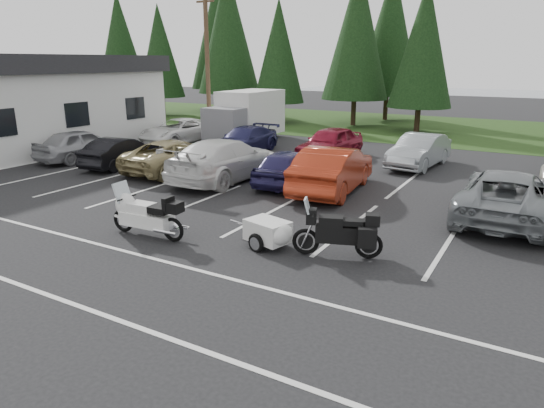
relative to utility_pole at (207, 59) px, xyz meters
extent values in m
plane|color=black|center=(10.00, -12.00, -4.70)|extent=(120.00, 120.00, 0.00)
cube|color=#1D3410|center=(10.00, 12.00, -4.69)|extent=(80.00, 16.00, 0.01)
cube|color=slate|center=(14.00, 43.00, -4.70)|extent=(70.00, 50.00, 0.02)
cylinder|color=#473321|center=(0.00, 0.00, -0.20)|extent=(0.26, 0.26, 9.00)
cube|color=#473321|center=(0.00, 0.00, 3.10)|extent=(1.20, 0.10, 0.10)
cube|color=silver|center=(10.00, -10.00, -4.69)|extent=(32.00, 16.00, 0.01)
cylinder|color=#332316|center=(-18.00, 10.50, -3.45)|extent=(0.36, 0.36, 2.50)
cone|color=black|center=(-18.00, 10.50, 1.54)|extent=(4.58, 4.58, 8.84)
cylinder|color=#332316|center=(-12.00, 9.20, -3.62)|extent=(0.36, 0.36, 2.16)
cone|color=black|center=(-12.00, 9.20, 0.70)|extent=(3.96, 3.96, 7.65)
cylinder|color=#332316|center=(-6.00, 10.80, -3.31)|extent=(0.36, 0.36, 2.78)
cone|color=black|center=(-6.00, 10.80, 2.26)|extent=(5.10, 5.10, 9.86)
cylinder|color=#332316|center=(-0.50, 9.40, -3.64)|extent=(0.36, 0.36, 2.11)
cone|color=black|center=(-0.50, 9.40, 0.58)|extent=(3.87, 3.87, 7.48)
cylinder|color=#332316|center=(5.00, 10.90, -3.39)|extent=(0.36, 0.36, 2.62)
cone|color=black|center=(5.00, 10.90, 1.84)|extent=(4.80, 4.80, 9.27)
cylinder|color=#332316|center=(10.00, 9.60, -3.57)|extent=(0.36, 0.36, 2.26)
cone|color=black|center=(10.00, 9.60, 0.94)|extent=(4.14, 4.14, 7.99)
cylinder|color=#332316|center=(-10.00, 15.00, -3.26)|extent=(0.36, 0.36, 2.88)
cone|color=black|center=(-10.00, 15.00, 2.50)|extent=(5.28, 5.28, 10.20)
cylinder|color=#332316|center=(6.00, 15.50, -3.34)|extent=(0.36, 0.36, 2.71)
cone|color=black|center=(6.00, 15.50, 2.08)|extent=(4.97, 4.97, 9.61)
imported|color=#9D9EA2|center=(-1.61, -8.05, -3.95)|extent=(2.05, 4.52, 1.50)
imported|color=black|center=(1.18, -8.19, -4.03)|extent=(1.79, 4.14, 1.33)
imported|color=#8E8052|center=(4.03, -7.78, -4.00)|extent=(2.46, 5.07, 1.39)
imported|color=silver|center=(6.78, -7.97, -3.87)|extent=(2.36, 5.74, 1.66)
imported|color=#201D48|center=(9.28, -7.34, -4.01)|extent=(2.01, 4.19, 1.38)
imported|color=#9D2A13|center=(11.19, -7.52, -3.86)|extent=(2.27, 5.22, 1.67)
imported|color=slate|center=(16.97, -7.91, -3.94)|extent=(2.51, 5.44, 1.51)
imported|color=white|center=(-0.82, -1.85, -4.00)|extent=(2.78, 5.21, 1.39)
imported|color=#1B1B45|center=(4.12, -2.49, -4.04)|extent=(1.96, 4.60, 1.32)
imported|color=maroon|center=(8.60, -1.79, -3.93)|extent=(2.21, 4.64, 1.53)
imported|color=gray|center=(12.85, -1.59, -3.97)|extent=(2.00, 4.56, 1.46)
camera|label=1|loc=(17.84, -23.48, -0.09)|focal=32.00mm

